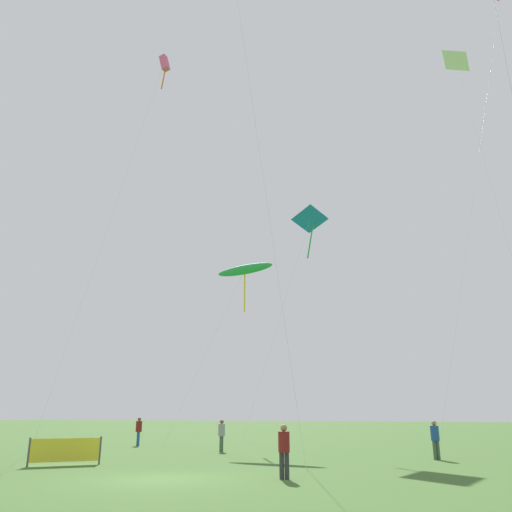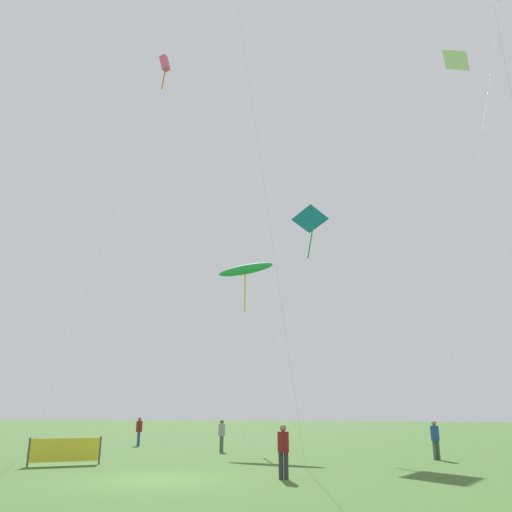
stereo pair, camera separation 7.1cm
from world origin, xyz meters
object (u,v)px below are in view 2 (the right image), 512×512
object	(u,v)px
kite_flying_3	(457,63)
kite_flying_5	(164,66)
person_standing_3	(222,433)
person_standing_2	(283,447)
person_standing_1	(435,437)
person_standing_0	(139,429)
kite_flying_1	(310,221)
kite_flying_0	(245,270)
event_banner	(65,450)

from	to	relation	value
kite_flying_3	kite_flying_5	xyz separation A→B (m)	(-20.59, -1.68, 4.44)
person_standing_3	kite_flying_3	world-z (taller)	kite_flying_3
person_standing_2	kite_flying_3	xyz separation A→B (m)	(7.49, 12.81, 22.21)
person_standing_1	kite_flying_3	xyz separation A→B (m)	(3.27, 3.04, 22.19)
person_standing_0	kite_flying_1	distance (m)	19.31
person_standing_3	kite_flying_1	size ratio (longest dim) A/B	0.10
person_standing_2	person_standing_3	size ratio (longest dim) A/B	0.99
kite_flying_3	kite_flying_0	bearing A→B (deg)	166.96
person_standing_2	kite_flying_0	distance (m)	21.75
kite_flying_0	kite_flying_5	world-z (taller)	kite_flying_5
kite_flying_3	event_banner	xyz separation A→B (m)	(-17.54, -11.75, -22.60)
person_standing_3	kite_flying_5	xyz separation A→B (m)	(-5.59, 0.23, 26.64)
person_standing_0	kite_flying_1	world-z (taller)	kite_flying_1
person_standing_1	person_standing_3	distance (m)	11.78
person_standing_2	kite_flying_0	xyz separation A→B (m)	(-8.53, 16.52, 11.28)
person_standing_2	kite_flying_5	world-z (taller)	kite_flying_5
person_standing_3	person_standing_1	bearing A→B (deg)	-100.29
person_standing_3	kite_flying_0	distance (m)	12.63
kite_flying_1	kite_flying_5	bearing A→B (deg)	-142.15
person_standing_3	kite_flying_3	size ratio (longest dim) A/B	0.07
event_banner	kite_flying_3	bearing A→B (deg)	33.83
kite_flying_3	kite_flying_1	bearing A→B (deg)	154.47
kite_flying_1	kite_flying_5	world-z (taller)	kite_flying_5
kite_flying_1	person_standing_3	bearing A→B (deg)	-115.93
person_standing_3	person_standing_2	bearing A→B (deg)	-150.25
person_standing_0	kite_flying_3	world-z (taller)	kite_flying_3
kite_flying_0	kite_flying_5	distance (m)	16.91
person_standing_0	event_banner	xyz separation A→B (m)	(5.16, -12.92, -0.45)
kite_flying_5	event_banner	size ratio (longest dim) A/B	13.60
person_standing_0	event_banner	size ratio (longest dim) A/B	0.87
kite_flying_0	person_standing_0	bearing A→B (deg)	-159.20
person_standing_1	kite_flying_0	distance (m)	18.30
person_standing_1	kite_flying_3	size ratio (longest dim) A/B	0.07
person_standing_3	kite_flying_0	bearing A→B (deg)	5.54
kite_flying_1	kite_flying_3	size ratio (longest dim) A/B	0.70
kite_flying_1	kite_flying_3	distance (m)	14.49
event_banner	kite_flying_5	bearing A→B (deg)	106.84
person_standing_1	person_standing_2	distance (m)	10.64
person_standing_0	kite_flying_0	world-z (taller)	kite_flying_0
kite_flying_0	kite_flying_1	world-z (taller)	kite_flying_1
kite_flying_5	event_banner	world-z (taller)	kite_flying_5
kite_flying_1	event_banner	world-z (taller)	kite_flying_1
kite_flying_1	person_standing_2	bearing A→B (deg)	-77.88
person_standing_2	event_banner	distance (m)	10.11
person_standing_1	person_standing_2	world-z (taller)	person_standing_1
person_standing_3	kite_flying_5	size ratio (longest dim) A/B	0.06
person_standing_2	kite_flying_1	bearing A→B (deg)	-89.97
kite_flying_1	person_standing_1	bearing A→B (deg)	-46.20
kite_flying_1	kite_flying_5	xyz separation A→B (m)	(-9.17, -7.13, 11.51)
person_standing_0	kite_flying_3	xyz separation A→B (m)	(22.70, -1.17, 22.14)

